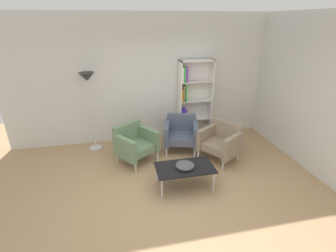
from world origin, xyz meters
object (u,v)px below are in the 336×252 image
Objects in this scene: decorative_bowl at (185,165)px; armchair_near_window at (181,133)px; armchair_spare_guest at (221,141)px; coffee_table_low at (185,169)px; bookshelf_tall at (192,100)px; armchair_corner_red at (135,143)px; floor_lamp_torchiere at (88,86)px.

decorative_bowl is 1.36m from armchair_near_window.
coffee_table_low is at bearing -86.40° from armchair_spare_guest.
armchair_near_window is at bearing -123.66° from bookshelf_tall.
decorative_bowl is 0.34× the size of armchair_spare_guest.
armchair_corner_red is at bearing -150.34° from armchair_near_window.
armchair_spare_guest is at bearing -23.33° from armchair_near_window.
armchair_corner_red is at bearing -41.56° from floor_lamp_torchiere.
armchair_corner_red is 1.78m from armchair_spare_guest.
bookshelf_tall reaches higher than coffee_table_low.
armchair_spare_guest reaches higher than coffee_table_low.
armchair_near_window is at bearing 77.87° from decorative_bowl.
coffee_table_low is 1.36m from armchair_near_window.
decorative_bowl reaches higher than coffee_table_low.
decorative_bowl is at bearing -109.89° from bookshelf_tall.
armchair_spare_guest is (0.99, 0.76, 0.05)m from coffee_table_low.
armchair_spare_guest is at bearing -22.02° from floor_lamp_torchiere.
bookshelf_tall is at bearing 159.00° from armchair_spare_guest.
armchair_near_window reaches higher than coffee_table_low.
coffee_table_low is 2.66m from floor_lamp_torchiere.
armchair_spare_guest is at bearing -77.02° from bookshelf_tall.
bookshelf_tall is 2.01× the size of armchair_spare_guest.
coffee_table_low is at bearing -86.69° from armchair_near_window.
coffee_table_low is 1.06× the size of armchair_corner_red.
coffee_table_low is 3.12× the size of decorative_bowl.
bookshelf_tall is 2.01× the size of armchair_corner_red.
bookshelf_tall is at bearing 70.11° from coffee_table_low.
armchair_near_window is at bearing -162.75° from armchair_spare_guest.
floor_lamp_torchiere reaches higher than decorative_bowl.
coffee_table_low is at bearing -48.39° from floor_lamp_torchiere.
decorative_bowl is (-0.71, -1.97, -0.51)m from bookshelf_tall.
floor_lamp_torchiere is at bearing -146.00° from armchair_spare_guest.
armchair_spare_guest reaches higher than decorative_bowl.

